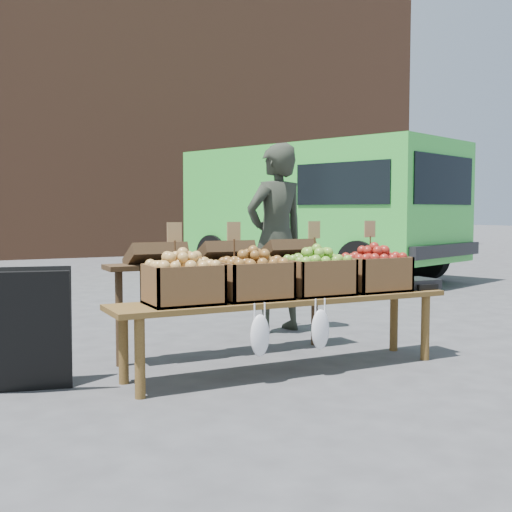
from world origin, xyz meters
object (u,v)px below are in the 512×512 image
vendor (276,238)px  chalkboard_sign (29,329)px  display_bench (286,334)px  crate_golden_apples (183,284)px  crate_red_apples (317,277)px  back_table (224,294)px  weighing_scale (414,283)px  delivery_van (318,213)px  crate_green_apples (374,274)px  crate_russet_pears (253,280)px

vendor → chalkboard_sign: (-2.53, -1.14, -0.52)m
vendor → display_bench: bearing=54.5°
crate_golden_apples → crate_red_apples: size_ratio=1.00×
chalkboard_sign → vendor: bearing=36.7°
chalkboard_sign → back_table: back_table is taller
display_bench → crate_golden_apples: crate_golden_apples is taller
crate_golden_apples → weighing_scale: (2.08, 0.00, -0.10)m
delivery_van → weighing_scale: delivery_van is taller
delivery_van → chalkboard_sign: bearing=-156.5°
delivery_van → vendor: bearing=-146.7°
vendor → crate_red_apples: size_ratio=3.79×
vendor → weighing_scale: size_ratio=5.57×
chalkboard_sign → weighing_scale: 3.09m
chalkboard_sign → crate_golden_apples: crate_golden_apples is taller
crate_golden_apples → crate_green_apples: bearing=0.0°
back_table → delivery_van: bearing=50.8°
crate_red_apples → crate_golden_apples: bearing=180.0°
crate_russet_pears → chalkboard_sign: bearing=168.2°
crate_red_apples → weighing_scale: size_ratio=1.47×
delivery_van → weighing_scale: size_ratio=15.49×
weighing_scale → crate_golden_apples: bearing=180.0°
chalkboard_sign → back_table: (1.63, 0.40, 0.10)m
back_table → crate_golden_apples: (-0.63, -0.72, 0.19)m
crate_russet_pears → crate_green_apples: (1.10, 0.00, 0.00)m
vendor → crate_green_apples: vendor is taller
delivery_van → crate_russet_pears: (-4.18, -5.74, -0.47)m
chalkboard_sign → back_table: bearing=26.2°
chalkboard_sign → crate_green_apples: crate_green_apples is taller
delivery_van → chalkboard_sign: size_ratio=6.22×
crate_green_apples → weighing_scale: (0.43, 0.00, -0.10)m
back_table → weighing_scale: size_ratio=6.18×
crate_red_apples → crate_green_apples: size_ratio=1.00×
display_bench → crate_russet_pears: (-0.28, 0.00, 0.42)m
delivery_van → display_bench: delivery_van is taller
crate_red_apples → display_bench: bearing=180.0°
delivery_van → crate_golden_apples: bearing=-149.4°
crate_golden_apples → crate_green_apples: same height
vendor → back_table: size_ratio=0.90×
crate_golden_apples → back_table: bearing=48.7°
display_bench → crate_green_apples: (0.82, 0.00, 0.42)m
display_bench → crate_red_apples: 0.51m
delivery_van → crate_green_apples: size_ratio=10.53×
crate_red_apples → weighing_scale: (0.97, 0.00, -0.10)m
crate_red_apples → crate_russet_pears: bearing=180.0°
delivery_van → back_table: delivery_van is taller
crate_russet_pears → vendor: bearing=56.0°
vendor → back_table: (-0.90, -0.74, -0.43)m
back_table → crate_red_apples: back_table is taller
crate_golden_apples → crate_russet_pears: (0.55, 0.00, 0.00)m
back_table → crate_golden_apples: 0.98m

